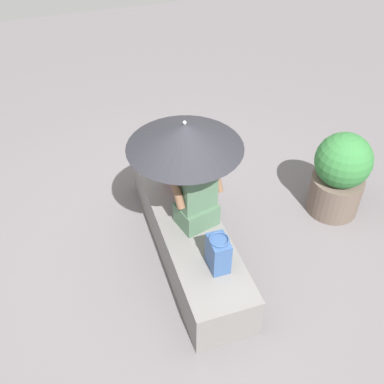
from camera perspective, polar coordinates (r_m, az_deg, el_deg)
ground_plane at (r=4.59m, az=-0.52°, el=-7.25°), size 14.00×14.00×0.00m
stone_bench at (r=4.42m, az=-0.54°, el=-5.34°), size 2.20×0.57×0.45m
person_seated at (r=3.95m, az=0.60°, el=0.14°), size 0.36×0.50×0.90m
parasol at (r=3.67m, az=-0.92°, el=7.11°), size 0.98×0.98×1.07m
handbag_black at (r=4.50m, az=-1.56°, el=2.13°), size 0.28×0.21×0.30m
tote_bag_canvas at (r=3.75m, az=3.34°, el=-7.72°), size 0.22×0.17×0.34m
shoulder_bag_spare at (r=4.75m, az=-2.89°, el=4.79°), size 0.22×0.17×0.34m
planter_near at (r=4.93m, az=18.15°, el=2.14°), size 0.58×0.58×0.95m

